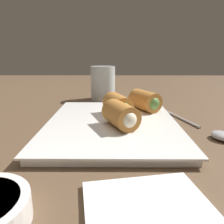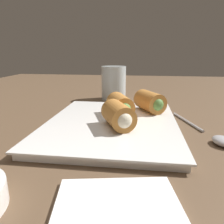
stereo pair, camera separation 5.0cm
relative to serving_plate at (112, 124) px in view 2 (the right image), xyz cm
name	(u,v)px [view 2 (the right image)]	position (x,y,z in cm)	size (l,w,h in cm)	color
table_surface	(106,127)	(3.04, 1.70, -1.76)	(180.00, 140.00, 2.00)	brown
serving_plate	(112,124)	(0.00, 0.00, 0.00)	(30.80, 24.41, 1.50)	white
roll_front_left	(119,116)	(-3.69, -1.68, 2.92)	(8.21, 6.88, 4.35)	#B77533
roll_front_right	(151,102)	(7.75, -7.52, 2.92)	(8.27, 7.22, 4.35)	#B77533
roll_back_left	(120,106)	(3.51, -1.29, 2.92)	(8.16, 6.54, 4.35)	#B77533
spoon	(216,137)	(-3.82, -18.01, -0.14)	(19.08, 7.51, 1.36)	#B2B2B7
drinking_glass	(114,83)	(25.87, 2.95, 4.25)	(7.36, 7.36, 10.02)	silver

